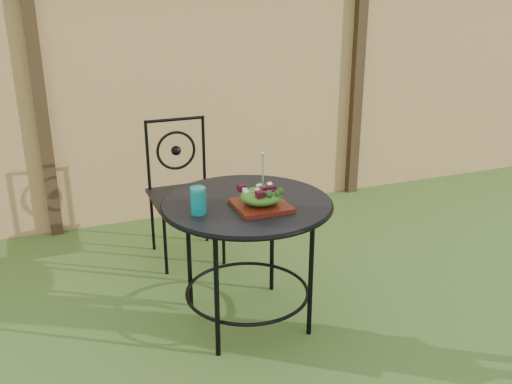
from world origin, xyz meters
The scene contains 8 objects.
ground centered at (0.00, 0.00, 0.00)m, with size 60.00×60.00×0.00m, color #2D4B18.
fence centered at (0.00, 2.19, 0.95)m, with size 8.00×0.12×1.90m.
patio_table centered at (-0.36, 0.48, 0.59)m, with size 0.92×0.92×0.72m.
patio_chair centered at (-0.46, 1.44, 0.50)m, with size 0.46×0.46×0.95m.
salad_plate centered at (-0.32, 0.37, 0.74)m, with size 0.27×0.27×0.02m, color #3D0809.
salad centered at (-0.32, 0.37, 0.79)m, with size 0.21×0.21×0.08m, color #235614.
fork centered at (-0.31, 0.37, 0.92)m, with size 0.01×0.01×0.18m, color silver.
drinking_glass centered at (-0.64, 0.41, 0.79)m, with size 0.08×0.08×0.14m, color #0C8D8D.
Camera 1 is at (-1.35, -2.17, 1.81)m, focal length 40.00 mm.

